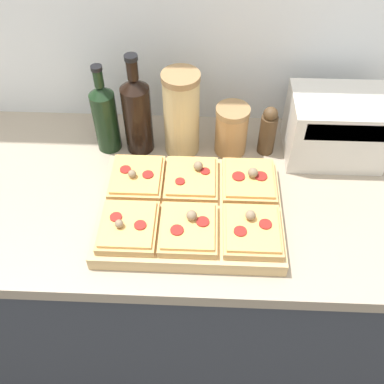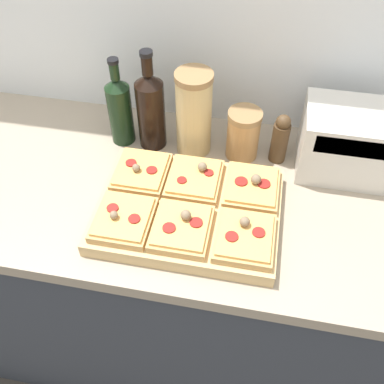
# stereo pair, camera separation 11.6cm
# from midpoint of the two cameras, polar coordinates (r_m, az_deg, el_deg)

# --- Properties ---
(wall_back) EXTENTS (6.00, 0.06, 2.50)m
(wall_back) POSITION_cam_midpoint_polar(r_m,az_deg,el_deg) (1.34, 6.08, 20.53)
(wall_back) COLOR silver
(wall_back) RESTS_ON ground_plane
(kitchen_counter) EXTENTS (2.63, 0.67, 0.94)m
(kitchen_counter) POSITION_cam_midpoint_polar(r_m,az_deg,el_deg) (1.62, 2.38, -11.09)
(kitchen_counter) COLOR #333842
(kitchen_counter) RESTS_ON ground_plane
(cutting_board) EXTENTS (0.47, 0.35, 0.04)m
(cutting_board) POSITION_cam_midpoint_polar(r_m,az_deg,el_deg) (1.17, 2.56, -2.54)
(cutting_board) COLOR tan
(cutting_board) RESTS_ON kitchen_counter
(pizza_slice_back_left) EXTENTS (0.14, 0.16, 0.05)m
(pizza_slice_back_left) POSITION_cam_midpoint_polar(r_m,az_deg,el_deg) (1.22, -3.76, 2.49)
(pizza_slice_back_left) COLOR tan
(pizza_slice_back_left) RESTS_ON cutting_board
(pizza_slice_back_center) EXTENTS (0.14, 0.16, 0.05)m
(pizza_slice_back_center) POSITION_cam_midpoint_polar(r_m,az_deg,el_deg) (1.20, 3.27, 1.56)
(pizza_slice_back_center) COLOR tan
(pizza_slice_back_center) RESTS_ON cutting_board
(pizza_slice_back_right) EXTENTS (0.14, 0.16, 0.06)m
(pizza_slice_back_right) POSITION_cam_midpoint_polar(r_m,az_deg,el_deg) (1.20, 10.39, 0.55)
(pizza_slice_back_right) COLOR tan
(pizza_slice_back_right) RESTS_ON cutting_board
(pizza_slice_front_left) EXTENTS (0.14, 0.16, 0.05)m
(pizza_slice_front_left) POSITION_cam_midpoint_polar(r_m,az_deg,el_deg) (1.11, -5.78, -3.56)
(pizza_slice_front_left) COLOR tan
(pizza_slice_front_left) RESTS_ON cutting_board
(pizza_slice_front_center) EXTENTS (0.14, 0.16, 0.05)m
(pizza_slice_front_center) POSITION_cam_midpoint_polar(r_m,az_deg,el_deg) (1.09, 1.92, -4.70)
(pizza_slice_front_center) COLOR tan
(pizza_slice_front_center) RESTS_ON cutting_board
(pizza_slice_front_right) EXTENTS (0.14, 0.16, 0.05)m
(pizza_slice_front_right) POSITION_cam_midpoint_polar(r_m,az_deg,el_deg) (1.09, 9.78, -5.82)
(pizza_slice_front_right) COLOR tan
(pizza_slice_front_right) RESTS_ON cutting_board
(olive_oil_bottle) EXTENTS (0.07, 0.07, 0.28)m
(olive_oil_bottle) POSITION_cam_midpoint_polar(r_m,az_deg,el_deg) (1.33, -6.68, 10.30)
(olive_oil_bottle) COLOR black
(olive_oil_bottle) RESTS_ON kitchen_counter
(wine_bottle) EXTENTS (0.08, 0.08, 0.31)m
(wine_bottle) POSITION_cam_midpoint_polar(r_m,az_deg,el_deg) (1.30, -2.71, 10.37)
(wine_bottle) COLOR black
(wine_bottle) RESTS_ON kitchen_counter
(grain_jar_tall) EXTENTS (0.11, 0.11, 0.26)m
(grain_jar_tall) POSITION_cam_midpoint_polar(r_m,az_deg,el_deg) (1.28, 2.85, 9.83)
(grain_jar_tall) COLOR tan
(grain_jar_tall) RESTS_ON kitchen_counter
(grain_jar_short) EXTENTS (0.10, 0.10, 0.15)m
(grain_jar_short) POSITION_cam_midpoint_polar(r_m,az_deg,el_deg) (1.31, 9.06, 7.15)
(grain_jar_short) COLOR #AD7F4C
(grain_jar_short) RESTS_ON kitchen_counter
(pepper_mill) EXTENTS (0.05, 0.05, 0.16)m
(pepper_mill) POSITION_cam_midpoint_polar(r_m,az_deg,el_deg) (1.32, 13.64, 6.48)
(pepper_mill) COLOR #47331E
(pepper_mill) RESTS_ON kitchen_counter
(toaster_oven) EXTENTS (0.30, 0.19, 0.19)m
(toaster_oven) POSITION_cam_midpoint_polar(r_m,az_deg,el_deg) (1.33, 21.94, 5.80)
(toaster_oven) COLOR beige
(toaster_oven) RESTS_ON kitchen_counter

